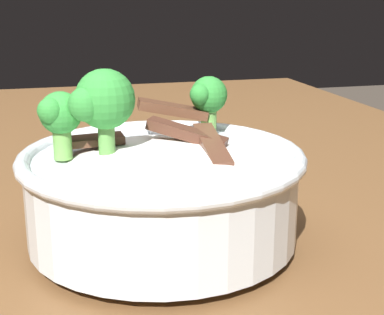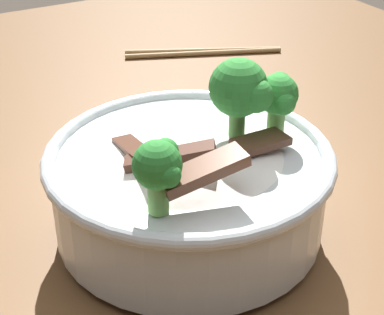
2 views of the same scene
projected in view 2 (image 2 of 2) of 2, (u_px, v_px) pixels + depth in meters
rice_bowl at (191, 178)px, 0.49m from camera, size 0.23×0.23×0.15m
chopsticks_pair at (203, 52)px, 0.87m from camera, size 0.11×0.21×0.01m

